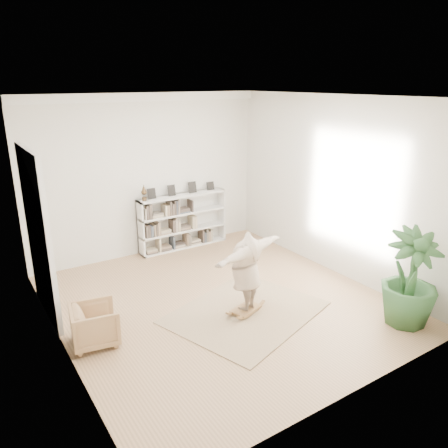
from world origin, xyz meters
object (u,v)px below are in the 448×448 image
bookshelf (183,222)px  houseplant (410,278)px  rocker_board (246,309)px  person (246,269)px  armchair (95,325)px

bookshelf → houseplant: (1.45, -5.10, 0.17)m
houseplant → bookshelf: bearing=105.9°
bookshelf → rocker_board: bookshelf is taller
bookshelf → rocker_board: bearing=-99.8°
person → houseplant: bearing=122.4°
houseplant → rocker_board: bearing=140.3°
armchair → person: person is taller
bookshelf → person: bookshelf is taller
bookshelf → rocker_board: 3.50m
bookshelf → armchair: 4.21m
armchair → houseplant: 5.03m
rocker_board → houseplant: houseplant is taller
bookshelf → houseplant: size_ratio=1.36×
armchair → houseplant: bearing=-106.4°
rocker_board → armchair: bearing=150.2°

